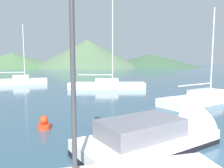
{
  "coord_description": "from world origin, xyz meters",
  "views": [
    {
      "loc": [
        -5.05,
        -4.64,
        3.32
      ],
      "look_at": [
        -0.56,
        14.0,
        1.2
      ],
      "focal_mm": 35.0,
      "sensor_mm": 36.0,
      "label": 1
    }
  ],
  "objects": [
    {
      "name": "buoy_marker",
      "position": [
        -5.84,
        6.03,
        0.28
      ],
      "size": [
        0.59,
        0.59,
        0.68
      ],
      "color": "red",
      "rests_on": "ground_plane"
    },
    {
      "name": "hill_central",
      "position": [
        -24.74,
        97.82,
        3.21
      ],
      "size": [
        39.95,
        39.95,
        6.42
      ],
      "color": "#476B42",
      "rests_on": "ground_plane"
    },
    {
      "name": "sailboat_inner",
      "position": [
        0.32,
        20.18,
        0.48
      ],
      "size": [
        9.07,
        3.88,
        11.15
      ],
      "rotation": [
        0.0,
        0.0,
        -0.23
      ],
      "color": "white",
      "rests_on": "ground_plane"
    },
    {
      "name": "hill_far_east",
      "position": [
        38.23,
        95.26,
        3.09
      ],
      "size": [
        47.0,
        47.0,
        6.18
      ],
      "color": "#38563D",
      "rests_on": "ground_plane"
    },
    {
      "name": "motorboat_near",
      "position": [
        -1.17,
        2.91,
        0.38
      ],
      "size": [
        6.83,
        4.16,
        2.11
      ],
      "rotation": [
        0.0,
        0.0,
        0.33
      ],
      "color": "white",
      "rests_on": "ground_plane"
    },
    {
      "name": "streetlamp",
      "position": [
        -4.75,
        0.5,
        3.85
      ],
      "size": [
        0.35,
        0.35,
        4.99
      ],
      "color": "#38383D",
      "rests_on": "dock"
    },
    {
      "name": "hill_east",
      "position": [
        7.24,
        93.37,
        6.15
      ],
      "size": [
        47.12,
        47.12,
        12.3
      ],
      "color": "#4C6647",
      "rests_on": "ground_plane"
    },
    {
      "name": "sailboat_outer",
      "position": [
        -10.24,
        27.47,
        0.49
      ],
      "size": [
        6.97,
        2.67,
        8.12
      ],
      "rotation": [
        0.0,
        0.0,
        0.11
      ],
      "color": "silver",
      "rests_on": "ground_plane"
    },
    {
      "name": "sailboat_middle",
      "position": [
        6.07,
        10.13,
        0.38
      ],
      "size": [
        9.0,
        5.12,
        7.34
      ],
      "rotation": [
        0.0,
        0.0,
        0.36
      ],
      "color": "white",
      "rests_on": "ground_plane"
    }
  ]
}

